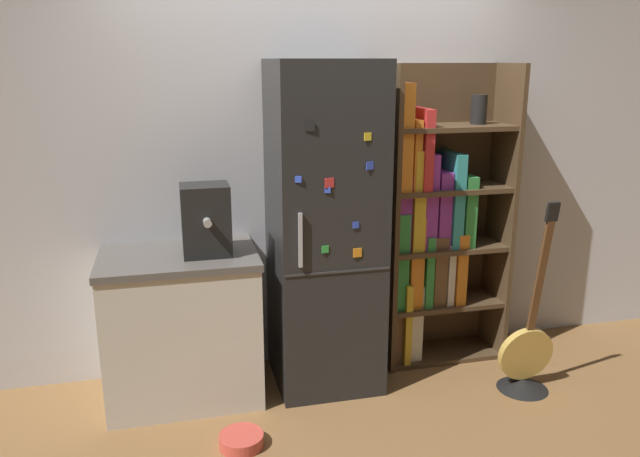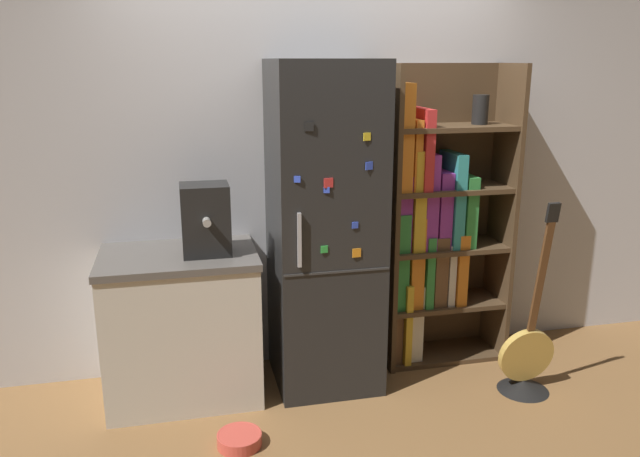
% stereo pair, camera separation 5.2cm
% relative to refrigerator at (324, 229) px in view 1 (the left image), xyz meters
% --- Properties ---
extents(ground_plane, '(16.00, 16.00, 0.00)m').
position_rel_refrigerator_xyz_m(ground_plane, '(0.00, -0.14, -0.97)').
color(ground_plane, olive).
extents(wall_back, '(8.00, 0.05, 2.60)m').
position_rel_refrigerator_xyz_m(wall_back, '(0.00, 0.33, 0.33)').
color(wall_back, silver).
rests_on(wall_back, ground_plane).
extents(refrigerator, '(0.61, 0.64, 1.94)m').
position_rel_refrigerator_xyz_m(refrigerator, '(0.00, 0.00, 0.00)').
color(refrigerator, black).
rests_on(refrigerator, ground_plane).
extents(bookshelf, '(0.81, 0.37, 1.92)m').
position_rel_refrigerator_xyz_m(bookshelf, '(0.73, 0.15, -0.08)').
color(bookshelf, '#4C3823').
rests_on(bookshelf, ground_plane).
extents(kitchen_counter, '(0.88, 0.63, 0.88)m').
position_rel_refrigerator_xyz_m(kitchen_counter, '(-0.85, 0.00, -0.53)').
color(kitchen_counter, beige).
rests_on(kitchen_counter, ground_plane).
extents(espresso_machine, '(0.27, 0.28, 0.40)m').
position_rel_refrigerator_xyz_m(espresso_machine, '(-0.69, -0.04, 0.11)').
color(espresso_machine, black).
rests_on(espresso_machine, kitchen_counter).
extents(guitar, '(0.34, 0.31, 1.19)m').
position_rel_refrigerator_xyz_m(guitar, '(1.14, -0.43, -0.80)').
color(guitar, black).
rests_on(guitar, ground_plane).
extents(pet_bowl, '(0.23, 0.23, 0.07)m').
position_rel_refrigerator_xyz_m(pet_bowl, '(-0.59, -0.60, -0.93)').
color(pet_bowl, '#D84C3F').
rests_on(pet_bowl, ground_plane).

